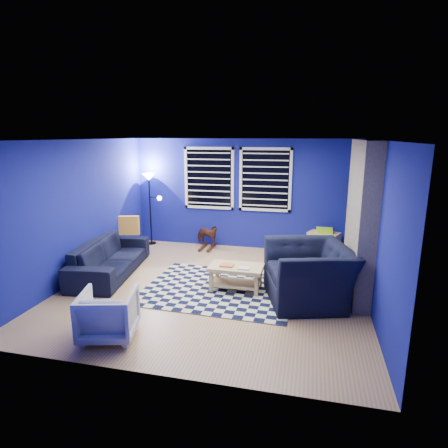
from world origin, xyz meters
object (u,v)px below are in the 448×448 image
armchair_big (308,273)px  armchair_bent (108,314)px  tv (356,195)px  coffee_table (236,273)px  floor_lamp (150,187)px  cabinet (323,244)px  rocking_horse (207,235)px  sofa (110,257)px

armchair_big → armchair_bent: size_ratio=1.97×
armchair_big → armchair_bent: (-2.50, -1.74, -0.13)m
tv → armchair_big: tv is taller
coffee_table → floor_lamp: bearing=138.1°
tv → cabinet: size_ratio=1.35×
rocking_horse → cabinet: 2.61m
rocking_horse → armchair_bent: bearing=-164.5°
rocking_horse → floor_lamp: size_ratio=0.36×
armchair_big → sofa: bearing=-112.0°
tv → coffee_table: tv is taller
armchair_bent → cabinet: (2.79, 4.14, -0.05)m
sofa → armchair_bent: size_ratio=3.14×
sofa → rocking_horse: size_ratio=3.60×
armchair_big → floor_lamp: (-3.72, 2.39, 0.94)m
sofa → floor_lamp: floor_lamp is taller
armchair_bent → rocking_horse: size_ratio=1.15×
rocking_horse → floor_lamp: floor_lamp is taller
armchair_big → rocking_horse: 3.27m
tv → sofa: bearing=-158.4°
coffee_table → rocking_horse: bearing=117.2°
sofa → floor_lamp: (-0.06, 2.04, 1.07)m
sofa → armchair_big: (3.66, -0.35, 0.13)m
coffee_table → armchair_bent: bearing=-124.9°
sofa → rocking_horse: 2.38m
sofa → rocking_horse: sofa is taller
armchair_bent → coffee_table: (1.30, 1.87, -0.01)m
sofa → coffee_table: 2.48m
armchair_bent → armchair_big: bearing=-159.7°
tv → armchair_bent: 5.25m
tv → cabinet: tv is taller
cabinet → floor_lamp: 4.17m
floor_lamp → cabinet: bearing=0.0°
rocking_horse → floor_lamp: bearing=104.7°
armchair_bent → rocking_horse: armchair_bent is taller
sofa → armchair_bent: sofa is taller
armchair_big → armchair_bent: armchair_big is taller
armchair_bent → cabinet: bearing=-138.7°
rocking_horse → armchair_big: bearing=-117.0°
sofa → floor_lamp: 2.30m
tv → rocking_horse: tv is taller
tv → cabinet: bearing=156.1°
coffee_table → tv: bearing=44.6°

